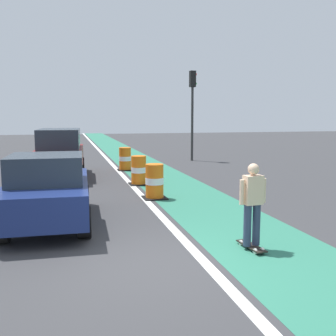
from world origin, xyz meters
TOP-DOWN VIEW (x-y plane):
  - ground_plane at (0.00, 0.00)m, footprint 100.00×100.00m
  - bike_lane_strip at (2.40, 12.00)m, footprint 2.50×80.00m
  - lane_divider_stripe at (0.90, 12.00)m, footprint 0.20×80.00m
  - skateboarder_on_lane at (2.02, 0.24)m, footprint 0.57×0.82m
  - parked_sedan_nearest at (-1.87, 3.04)m, footprint 2.04×4.17m
  - parked_suv_second at (-1.70, 10.42)m, footprint 2.11×4.69m
  - traffic_barrel_front at (1.22, 5.29)m, footprint 0.73×0.73m
  - traffic_barrel_mid at (1.19, 7.87)m, footprint 0.73×0.73m
  - traffic_barrel_back at (1.25, 11.86)m, footprint 0.73×0.73m
  - traffic_light_corner at (5.61, 14.92)m, footprint 0.41×0.32m

SIDE VIEW (x-z plane):
  - ground_plane at x=0.00m, z-range 0.00..0.00m
  - bike_lane_strip at x=2.40m, z-range 0.00..0.01m
  - lane_divider_stripe at x=0.90m, z-range 0.00..0.01m
  - traffic_barrel_front at x=1.22m, z-range -0.01..1.08m
  - traffic_barrel_mid at x=1.19m, z-range -0.01..1.08m
  - traffic_barrel_back at x=1.25m, z-range -0.01..1.08m
  - parked_sedan_nearest at x=-1.87m, z-range -0.02..1.68m
  - skateboarder_on_lane at x=2.02m, z-range 0.07..1.76m
  - parked_suv_second at x=-1.70m, z-range 0.02..2.06m
  - traffic_light_corner at x=5.61m, z-range 0.95..6.05m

